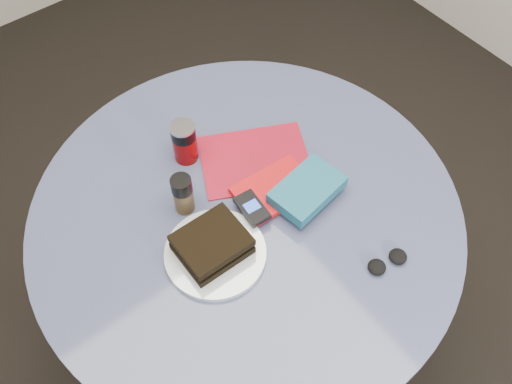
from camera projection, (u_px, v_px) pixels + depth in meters
ground at (249, 330)px, 1.93m from camera, size 4.00×4.00×0.00m
table at (247, 246)px, 1.45m from camera, size 1.00×1.00×0.75m
plate at (215, 254)px, 1.24m from camera, size 0.26×0.26×0.01m
sandwich at (212, 244)px, 1.22m from camera, size 0.15×0.12×0.05m
soda_can at (184, 142)px, 1.36m from camera, size 0.08×0.08×0.11m
pepper_grinder at (183, 194)px, 1.27m from camera, size 0.06×0.06×0.11m
magazine at (255, 160)px, 1.39m from camera, size 0.32×0.29×0.00m
red_book at (274, 189)px, 1.33m from camera, size 0.19×0.13×0.01m
novel at (307, 190)px, 1.30m from camera, size 0.18×0.13×0.03m
mp3_player at (252, 208)px, 1.28m from camera, size 0.06×0.09×0.02m
headphones at (387, 262)px, 1.22m from camera, size 0.10×0.06×0.02m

